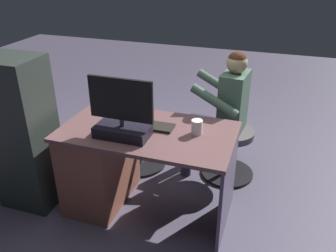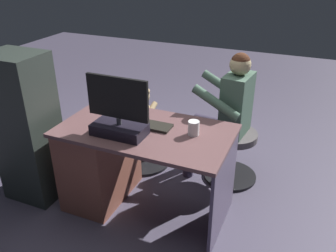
{
  "view_description": "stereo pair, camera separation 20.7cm",
  "coord_description": "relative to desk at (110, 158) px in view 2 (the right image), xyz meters",
  "views": [
    {
      "loc": [
        -0.87,
        2.44,
        1.94
      ],
      "look_at": [
        -0.07,
        0.03,
        0.64
      ],
      "focal_mm": 37.54,
      "sensor_mm": 36.0,
      "label": 1
    },
    {
      "loc": [
        -1.06,
        2.37,
        1.94
      ],
      "look_at": [
        -0.07,
        0.03,
        0.64
      ],
      "focal_mm": 37.54,
      "sensor_mm": 36.0,
      "label": 2
    }
  ],
  "objects": [
    {
      "name": "person",
      "position": [
        -0.77,
        -0.68,
        0.3
      ],
      "size": [
        0.56,
        0.52,
        1.19
      ],
      "color": "#466452",
      "rests_on": "ground_plane"
    },
    {
      "name": "ground_plane",
      "position": [
        -0.33,
        -0.3,
        -0.39
      ],
      "size": [
        10.0,
        10.0,
        0.0
      ],
      "primitive_type": "plane",
      "color": "#4D465B"
    },
    {
      "name": "cup",
      "position": [
        -0.69,
        -0.06,
        0.39
      ],
      "size": [
        0.08,
        0.08,
        0.11
      ],
      "primitive_type": "cylinder",
      "color": "white",
      "rests_on": "desk"
    },
    {
      "name": "desk",
      "position": [
        0.0,
        0.0,
        0.0
      ],
      "size": [
        1.3,
        0.72,
        0.73
      ],
      "color": "brown",
      "rests_on": "ground_plane"
    },
    {
      "name": "equipment_rack",
      "position": [
        0.64,
        0.2,
        0.23
      ],
      "size": [
        0.44,
        0.36,
        1.25
      ],
      "primitive_type": "cube",
      "color": "#29312C",
      "rests_on": "ground_plane"
    },
    {
      "name": "tv_remote",
      "position": [
        -0.01,
        0.01,
        0.35
      ],
      "size": [
        0.1,
        0.16,
        0.02
      ],
      "primitive_type": "cube",
      "rotation": [
        0.0,
        0.0,
        0.4
      ],
      "color": "black",
      "rests_on": "desk"
    },
    {
      "name": "teddy_bear",
      "position": [
        -0.0,
        -0.61,
        0.23
      ],
      "size": [
        0.23,
        0.23,
        0.33
      ],
      "color": "tan",
      "rests_on": "office_chair_teddy"
    },
    {
      "name": "computer_mouse",
      "position": [
        -0.01,
        -0.06,
        0.36
      ],
      "size": [
        0.06,
        0.1,
        0.04
      ],
      "primitive_type": "ellipsoid",
      "color": "#1C2B27",
      "rests_on": "desk"
    },
    {
      "name": "keyboard",
      "position": [
        -0.3,
        -0.06,
        0.35
      ],
      "size": [
        0.42,
        0.14,
        0.02
      ],
      "primitive_type": "cube",
      "color": "black",
      "rests_on": "desk"
    },
    {
      "name": "monitor",
      "position": [
        -0.2,
        0.14,
        0.47
      ],
      "size": [
        0.47,
        0.21,
        0.44
      ],
      "color": "black",
      "rests_on": "desk"
    },
    {
      "name": "visitor_chair",
      "position": [
        -0.86,
        -0.69,
        -0.11
      ],
      "size": [
        0.49,
        0.49,
        0.48
      ],
      "color": "black",
      "rests_on": "ground_plane"
    },
    {
      "name": "office_chair_teddy",
      "position": [
        -0.0,
        -0.6,
        -0.12
      ],
      "size": [
        0.5,
        0.5,
        0.48
      ],
      "color": "black",
      "rests_on": "ground_plane"
    }
  ]
}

